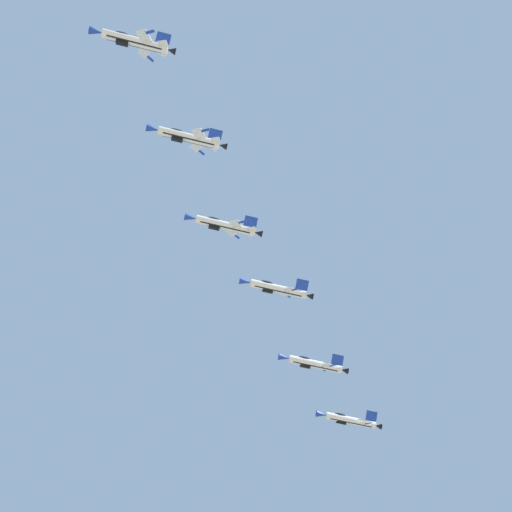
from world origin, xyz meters
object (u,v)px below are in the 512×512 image
fighter_jet_right_outer (314,364)px  fighter_jet_trail_slot (349,420)px  fighter_jet_left_outer (277,289)px  fighter_jet_right_wing (224,225)px  fighter_jet_left_wing (188,137)px  fighter_jet_lead (133,41)px

fighter_jet_right_outer → fighter_jet_trail_slot: (14.86, 12.47, 2.61)m
fighter_jet_left_outer → fighter_jet_right_wing: bearing=129.8°
fighter_jet_right_wing → fighter_jet_left_outer: fighter_jet_left_outer is taller
fighter_jet_right_wing → fighter_jet_trail_slot: bearing=-43.1°
fighter_jet_left_wing → fighter_jet_right_outer: size_ratio=1.00×
fighter_jet_right_wing → fighter_jet_right_outer: bearing=-43.8°
fighter_jet_right_wing → fighter_jet_right_outer: (30.29, 23.65, 1.23)m
fighter_jet_lead → fighter_jet_trail_slot: size_ratio=1.00×
fighter_jet_right_wing → fighter_jet_right_outer: 38.45m
fighter_jet_right_wing → fighter_jet_left_outer: bearing=-50.2°
fighter_jet_left_outer → fighter_jet_left_wing: bearing=137.1°
fighter_jet_right_outer → fighter_jet_left_outer: bearing=141.9°
fighter_jet_lead → fighter_jet_trail_slot: 96.43m
fighter_jet_lead → fighter_jet_trail_slot: (73.17, 62.77, 1.89)m
fighter_jet_left_wing → fighter_jet_lead: bearing=139.4°
fighter_jet_lead → fighter_jet_right_outer: fighter_jet_lead is taller
fighter_jet_left_outer → fighter_jet_trail_slot: 39.92m
fighter_jet_lead → fighter_jet_left_wing: size_ratio=1.00×
fighter_jet_left_wing → fighter_jet_right_outer: bearing=-41.2°
fighter_jet_left_wing → fighter_jet_right_outer: fighter_jet_left_wing is taller
fighter_jet_lead → fighter_jet_trail_slot: bearing=-41.2°
fighter_jet_right_wing → fighter_jet_trail_slot: fighter_jet_trail_slot is taller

